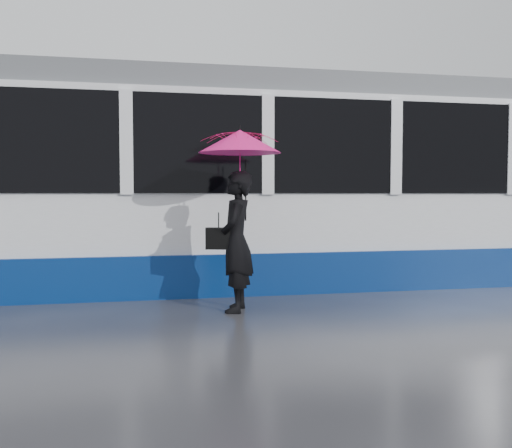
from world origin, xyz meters
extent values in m
plane|color=#28282D|center=(0.00, 0.00, 0.00)|extent=(90.00, 90.00, 0.00)
cube|color=#3F3D38|center=(0.00, 1.78, 0.01)|extent=(34.00, 0.07, 0.02)
cube|color=#3F3D38|center=(0.00, 3.22, 0.01)|extent=(34.00, 0.07, 0.02)
cube|color=white|center=(2.69, 2.50, 1.52)|extent=(24.00, 2.40, 2.95)
cube|color=navy|center=(2.69, 2.50, 0.31)|extent=(24.00, 2.56, 0.62)
cube|color=black|center=(2.69, 2.50, 2.20)|extent=(23.00, 2.48, 1.40)
cube|color=#5A5D61|center=(2.69, 2.50, 3.17)|extent=(23.60, 2.20, 0.35)
imported|color=black|center=(-0.45, 0.26, 0.89)|extent=(0.59, 0.74, 1.77)
imported|color=#F5149C|center=(-0.40, 0.26, 1.87)|extent=(1.20, 1.22, 0.89)
cone|color=#F5149C|center=(-0.40, 0.26, 2.15)|extent=(1.29, 1.29, 0.29)
cylinder|color=black|center=(-0.40, 0.26, 2.31)|extent=(0.01, 0.01, 0.07)
cylinder|color=black|center=(-0.32, 0.28, 1.54)|extent=(0.02, 0.02, 0.78)
cube|color=black|center=(-0.67, 0.28, 0.93)|extent=(0.34, 0.22, 0.27)
cylinder|color=black|center=(-0.67, 0.28, 1.16)|extent=(0.01, 0.01, 0.18)
camera|label=1|loc=(-1.68, -6.81, 1.49)|focal=40.00mm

